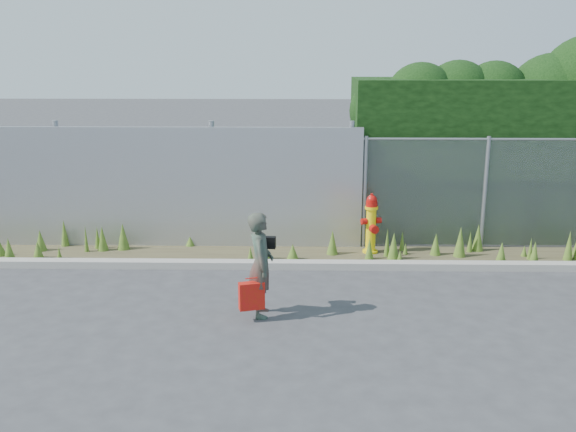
# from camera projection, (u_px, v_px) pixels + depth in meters

# --- Properties ---
(ground) EXTENTS (80.00, 80.00, 0.00)m
(ground) POSITION_uv_depth(u_px,v_px,m) (308.00, 311.00, 8.90)
(ground) COLOR #38383A
(ground) RESTS_ON ground
(curb) EXTENTS (16.00, 0.22, 0.12)m
(curb) POSITION_uv_depth(u_px,v_px,m) (307.00, 265.00, 10.63)
(curb) COLOR #9C968D
(curb) RESTS_ON ground
(weed_strip) EXTENTS (16.00, 1.32, 0.54)m
(weed_strip) POSITION_uv_depth(u_px,v_px,m) (320.00, 248.00, 11.25)
(weed_strip) COLOR #453E27
(weed_strip) RESTS_ON ground
(corrugated_fence) EXTENTS (8.50, 0.21, 2.30)m
(corrugated_fence) POSITION_uv_depth(u_px,v_px,m) (127.00, 187.00, 11.60)
(corrugated_fence) COLOR #A4A6AB
(corrugated_fence) RESTS_ON ground
(chainlink_fence) EXTENTS (6.50, 0.07, 2.05)m
(chainlink_fence) POSITION_uv_depth(u_px,v_px,m) (544.00, 193.00, 11.47)
(chainlink_fence) COLOR gray
(chainlink_fence) RESTS_ON ground
(hedge) EXTENTS (7.39, 2.05, 3.82)m
(hedge) POSITION_uv_depth(u_px,v_px,m) (550.00, 131.00, 12.20)
(hedge) COLOR black
(hedge) RESTS_ON ground
(fire_hydrant) EXTENTS (0.37, 0.33, 1.09)m
(fire_hydrant) POSITION_uv_depth(u_px,v_px,m) (371.00, 225.00, 11.30)
(fire_hydrant) COLOR yellow
(fire_hydrant) RESTS_ON ground
(woman) EXTENTS (0.38, 0.55, 1.44)m
(woman) POSITION_uv_depth(u_px,v_px,m) (261.00, 265.00, 8.60)
(woman) COLOR #10674E
(woman) RESTS_ON ground
(red_tote_bag) EXTENTS (0.34, 0.12, 0.44)m
(red_tote_bag) POSITION_uv_depth(u_px,v_px,m) (252.00, 296.00, 8.50)
(red_tote_bag) COLOR #B2230A
(black_shoulder_bag) EXTENTS (0.22, 0.09, 0.16)m
(black_shoulder_bag) POSITION_uv_depth(u_px,v_px,m) (268.00, 242.00, 8.79)
(black_shoulder_bag) COLOR black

